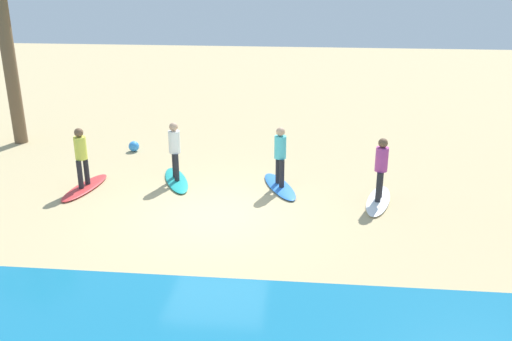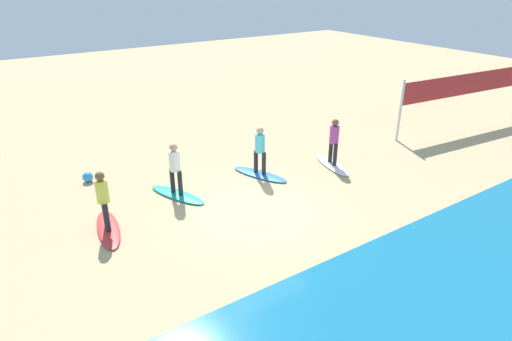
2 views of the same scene
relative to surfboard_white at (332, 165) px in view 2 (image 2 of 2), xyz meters
name	(u,v)px [view 2 (image 2 of 2)]	position (x,y,z in m)	size (l,w,h in m)	color
ground_plane	(255,211)	(4.06, 1.17, -0.04)	(60.00, 60.00, 0.00)	tan
surfboard_white	(332,165)	(0.00, 0.00, 0.00)	(2.10, 0.56, 0.09)	white
surfer_white	(334,138)	(0.00, 0.00, 0.99)	(0.32, 0.45, 1.64)	#232328
surfboard_blue	(260,174)	(2.60, -0.74, 0.00)	(2.10, 0.56, 0.09)	blue
surfer_blue	(260,147)	(2.60, -0.74, 0.99)	(0.32, 0.44, 1.64)	#232328
surfboard_teal	(177,195)	(5.54, -0.93, 0.00)	(2.10, 0.56, 0.09)	teal
surfer_teal	(175,165)	(5.54, -0.93, 0.99)	(0.32, 0.44, 1.64)	#232328
surfboard_red	(108,229)	(7.91, -0.13, 0.00)	(2.10, 0.56, 0.09)	red
surfer_red	(103,196)	(7.91, -0.13, 0.99)	(0.32, 0.46, 1.64)	#232328
volleyball_net	(478,85)	(-8.41, -0.02, 1.74)	(9.06, 0.93, 2.50)	silver
beach_ball	(88,177)	(7.56, -3.47, 0.13)	(0.34, 0.34, 0.34)	#338CE5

